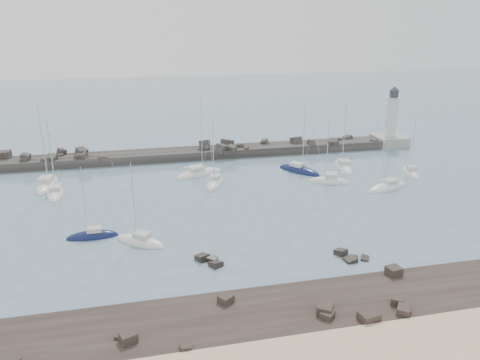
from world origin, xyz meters
name	(u,v)px	position (x,y,z in m)	size (l,w,h in m)	color
ground	(226,230)	(0.00, 0.00, 0.00)	(400.00, 400.00, 0.00)	slate
rock_shelf	(268,323)	(-0.14, -22.02, 0.02)	(140.00, 12.00, 2.00)	black
rock_cluster_near	(209,262)	(-3.82, -8.63, 0.02)	(3.29, 3.95, 1.62)	black
rock_cluster_far	(349,258)	(13.34, -11.57, 0.02)	(3.96, 3.68, 1.50)	black
breakwater	(156,158)	(-7.52, 37.99, 0.31)	(115.00, 7.73, 5.34)	#2C2A27
lighthouse	(390,133)	(47.00, 38.00, 3.09)	(7.00, 7.00, 14.60)	gray
sailboat_1	(47,185)	(-27.39, 25.17, 0.15)	(3.95, 10.37, 16.03)	white
sailboat_2	(93,236)	(-18.12, 1.68, 0.13)	(6.84, 2.16, 10.94)	#101842
sailboat_3	(56,193)	(-25.38, 20.62, 0.14)	(3.32, 8.95, 13.85)	white
sailboat_4	(199,174)	(-0.10, 25.74, 0.14)	(10.32, 6.72, 15.51)	white
sailboat_5	(140,242)	(-11.82, -1.57, 0.14)	(7.35, 6.46, 11.99)	white
sailboat_6	(215,184)	(1.83, 19.33, 0.15)	(5.21, 8.25, 12.70)	white
sailboat_7	(299,171)	(19.30, 23.38, 0.14)	(7.71, 9.40, 14.77)	#101842
sailboat_8	(329,182)	(22.29, 15.77, 0.15)	(7.81, 4.98, 12.11)	white
sailboat_9	(343,167)	(28.66, 23.55, 0.15)	(4.38, 9.66, 14.77)	white
sailboat_10	(388,188)	(31.12, 10.59, 0.14)	(9.60, 5.63, 14.43)	white
sailboat_11	(410,173)	(39.68, 17.09, 0.15)	(4.01, 7.65, 11.84)	white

